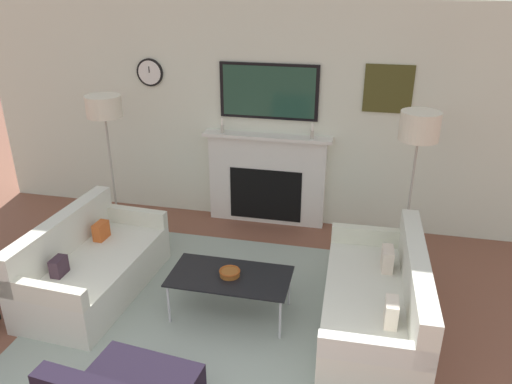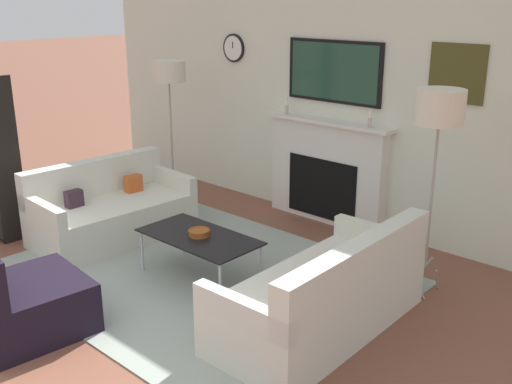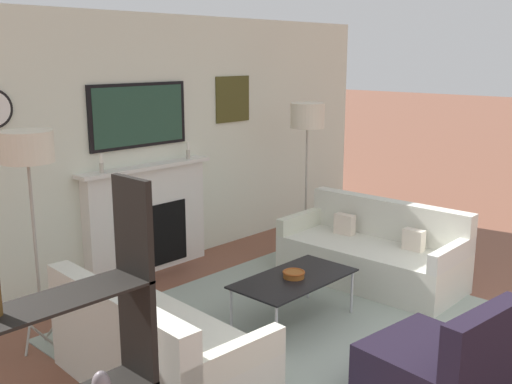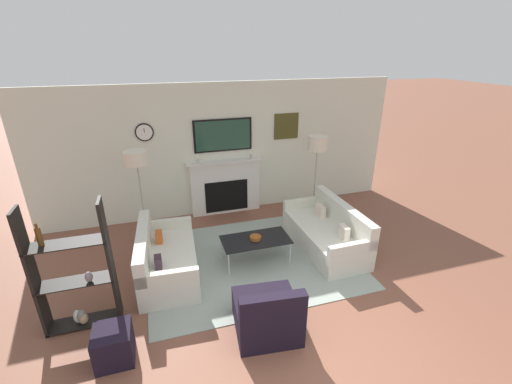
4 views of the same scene
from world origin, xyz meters
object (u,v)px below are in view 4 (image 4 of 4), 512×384
armchair (267,315)px  couch_left (165,260)px  coffee_table (256,241)px  couch_right (327,233)px  ottoman (114,345)px  decorative_bowl (255,237)px  floor_lamp_left (136,160)px  floor_lamp_right (318,144)px  shelf_unit (75,278)px

armchair → couch_left: bearing=126.2°
coffee_table → couch_right: bearing=2.2°
coffee_table → ottoman: coffee_table is taller
decorative_bowl → ottoman: decorative_bowl is taller
couch_right → couch_left: bearing=180.0°
couch_right → decorative_bowl: size_ratio=9.42×
couch_right → floor_lamp_left: floor_lamp_left is taller
coffee_table → floor_lamp_right: floor_lamp_right is taller
couch_right → floor_lamp_right: 1.72m
floor_lamp_left → couch_left: bearing=-76.3°
couch_left → coffee_table: size_ratio=1.50×
couch_right → armchair: (-1.64, -1.55, -0.02)m
couch_right → shelf_unit: shelf_unit is taller
armchair → coffee_table: bearing=78.3°
couch_left → ottoman: 1.59m
shelf_unit → floor_lamp_left: bearing=66.2°
couch_right → armchair: couch_right is taller
armchair → ottoman: (-1.80, 0.11, -0.05)m
armchair → decorative_bowl: (0.31, 1.50, 0.20)m
shelf_unit → ottoman: bearing=-59.4°
armchair → coffee_table: armchair is taller
coffee_table → shelf_unit: bearing=-164.8°
couch_right → floor_lamp_right: floor_lamp_right is taller
couch_left → decorative_bowl: 1.46m
couch_right → floor_lamp_right: size_ratio=1.04×
shelf_unit → ottoman: 0.96m
decorative_bowl → couch_right: bearing=2.1°
couch_left → coffee_table: 1.46m
armchair → floor_lamp_right: bearing=54.2°
armchair → ottoman: armchair is taller
armchair → floor_lamp_right: (1.91, 2.65, 1.33)m
couch_left → floor_lamp_left: (-0.27, 1.09, 1.32)m
couch_right → ottoman: bearing=-157.3°
floor_lamp_left → ottoman: (-0.39, -2.53, -1.38)m
couch_left → floor_lamp_left: bearing=103.7°
decorative_bowl → floor_lamp_left: size_ratio=0.11×
couch_left → ottoman: (-0.66, -1.44, -0.06)m
decorative_bowl → shelf_unit: bearing=-164.7°
floor_lamp_left → floor_lamp_right: 3.31m
couch_right → ottoman: couch_right is taller
ottoman → floor_lamp_left: bearing=81.2°
decorative_bowl → shelf_unit: (-2.52, -0.69, 0.27)m
shelf_unit → floor_lamp_right: bearing=24.0°
armchair → floor_lamp_left: bearing=117.9°
armchair → couch_right: bearing=43.4°
coffee_table → ottoman: (-2.11, -1.39, -0.19)m
floor_lamp_left → shelf_unit: bearing=-113.8°
decorative_bowl → floor_lamp_right: size_ratio=0.11×
armchair → decorative_bowl: bearing=78.4°
floor_lamp_right → floor_lamp_left: bearing=180.0°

